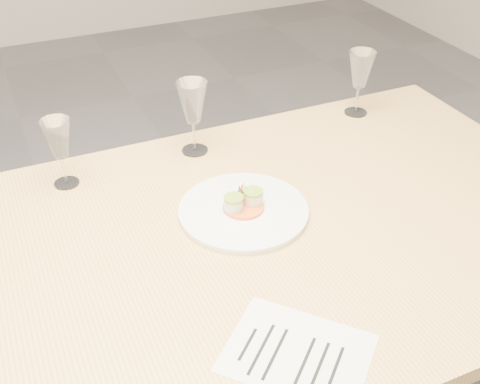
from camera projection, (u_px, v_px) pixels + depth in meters
name	position (u px, v px, depth m)	size (l,w,h in m)	color
dining_table	(96.00, 303.00, 1.27)	(2.40, 1.00, 0.75)	#E0B361
dinner_plate	(244.00, 210.00, 1.41)	(0.31, 0.31, 0.08)	white
recipe_sheet	(297.00, 353.00, 1.08)	(0.32, 0.32, 0.00)	white
wine_glass_1	(58.00, 140.00, 1.45)	(0.07, 0.07, 0.18)	white
wine_glass_2	(193.00, 104.00, 1.58)	(0.08, 0.08, 0.20)	white
wine_glass_3	(361.00, 71.00, 1.76)	(0.08, 0.08, 0.20)	white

